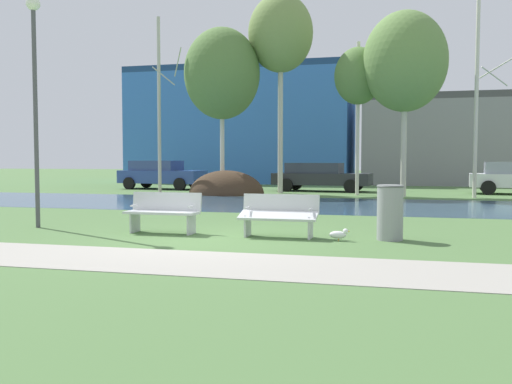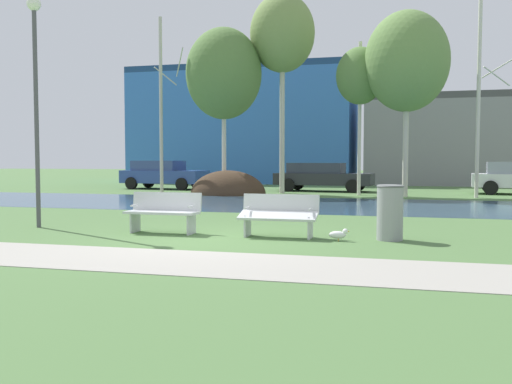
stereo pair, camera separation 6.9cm
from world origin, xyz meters
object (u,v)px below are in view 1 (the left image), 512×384
parked_van_nearest_blue (161,174)px  parked_sedan_second_dark (320,176)px  bench_left (163,211)px  streetlamp (35,74)px  trash_bin (390,212)px  seagull (339,234)px  bench_right (279,214)px

parked_van_nearest_blue → parked_sedan_second_dark: 8.50m
bench_left → streetlamp: size_ratio=0.30×
bench_left → parked_sedan_second_dark: size_ratio=0.33×
streetlamp → parked_van_nearest_blue: size_ratio=1.14×
trash_bin → seagull: bearing=-157.6°
parked_van_nearest_blue → bench_left: bearing=-65.8°
parked_sedan_second_dark → seagull: bearing=-80.8°
trash_bin → parked_sedan_second_dark: size_ratio=0.22×
bench_right → streetlamp: streetlamp is taller
streetlamp → parked_van_nearest_blue: bearing=104.4°
bench_left → parked_sedan_second_dark: (1.08, 16.58, 0.28)m
bench_right → trash_bin: (2.20, 0.15, 0.09)m
trash_bin → parked_sedan_second_dark: (-3.67, 16.43, 0.19)m
bench_right → seagull: (1.24, -0.24, -0.34)m
trash_bin → parked_van_nearest_blue: size_ratio=0.23×
bench_left → trash_bin: (4.75, 0.15, 0.09)m
bench_right → streetlamp: (-5.78, 0.18, 3.07)m
trash_bin → streetlamp: (-7.98, 0.03, 2.98)m
bench_left → seagull: bearing=-3.7°
bench_left → parked_van_nearest_blue: 18.12m
seagull → parked_van_nearest_blue: bearing=123.8°
bench_left → bench_right: 2.54m
seagull → bench_left: bearing=176.3°
trash_bin → parked_sedan_second_dark: parked_sedan_second_dark is taller
trash_bin → parked_sedan_second_dark: bearing=102.6°
bench_right → parked_van_nearest_blue: parked_van_nearest_blue is taller
bench_left → trash_bin: size_ratio=1.48×
trash_bin → parked_van_nearest_blue: parked_van_nearest_blue is taller
bench_right → seagull: size_ratio=3.98×
seagull → streetlamp: streetlamp is taller
bench_left → seagull: bench_left is taller
parked_van_nearest_blue → parked_sedan_second_dark: (8.50, 0.05, -0.05)m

